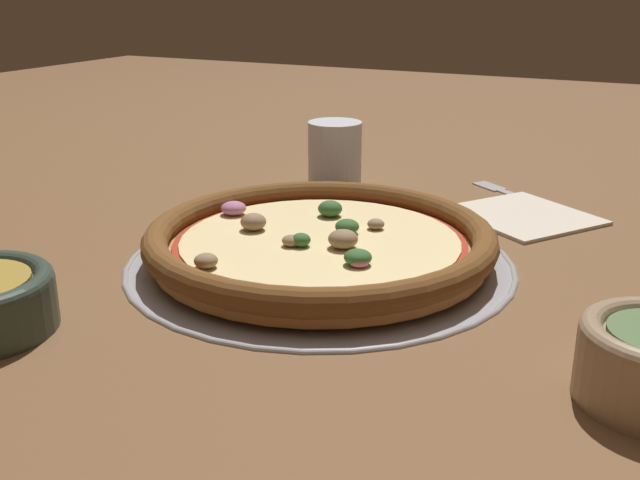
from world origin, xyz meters
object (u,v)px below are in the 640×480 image
(pizza_tray, at_px, (320,260))
(napkin, at_px, (523,214))
(drinking_cup, at_px, (335,153))
(pizza, at_px, (320,241))
(fork, at_px, (523,198))

(pizza_tray, xyz_separation_m, napkin, (-0.14, -0.23, 0.00))
(pizza_tray, bearing_deg, drinking_cup, -67.32)
(drinking_cup, height_order, napkin, drinking_cup)
(drinking_cup, xyz_separation_m, napkin, (-0.26, 0.03, -0.04))
(pizza, relative_size, fork, 1.98)
(pizza_tray, bearing_deg, fork, -112.40)
(pizza_tray, xyz_separation_m, drinking_cup, (0.11, -0.27, 0.04))
(pizza, bearing_deg, napkin, -121.56)
(pizza, xyz_separation_m, drinking_cup, (0.11, -0.27, 0.02))
(fork, bearing_deg, napkin, 138.04)
(pizza, distance_m, napkin, 0.28)
(pizza, height_order, napkin, pizza)
(pizza, relative_size, drinking_cup, 4.02)
(pizza_tray, height_order, fork, pizza_tray)
(napkin, height_order, fork, napkin)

